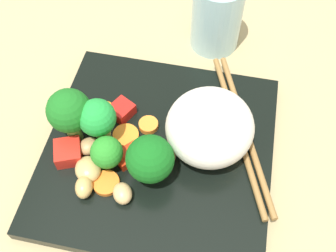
{
  "coord_description": "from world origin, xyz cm",
  "views": [
    {
      "loc": [
        6.36,
        -22.97,
        42.35
      ],
      "look_at": [
        0.66,
        2.0,
        3.56
      ],
      "focal_mm": 43.34,
      "sensor_mm": 36.0,
      "label": 1
    }
  ],
  "objects_px": {
    "square_plate": "(159,152)",
    "chopstick_pair": "(242,130)",
    "broccoli_floret_2": "(150,159)",
    "carrot_slice_0": "(103,112)",
    "drinking_glass": "(217,15)",
    "rice_mound": "(210,127)"
  },
  "relations": [
    {
      "from": "square_plate",
      "to": "carrot_slice_0",
      "type": "xyz_separation_m",
      "value": [
        -0.08,
        0.03,
        0.01
      ]
    },
    {
      "from": "square_plate",
      "to": "rice_mound",
      "type": "distance_m",
      "value": 0.07
    },
    {
      "from": "broccoli_floret_2",
      "to": "rice_mound",
      "type": "bearing_deg",
      "value": 45.54
    },
    {
      "from": "broccoli_floret_2",
      "to": "drinking_glass",
      "type": "bearing_deg",
      "value": 81.99
    },
    {
      "from": "square_plate",
      "to": "chopstick_pair",
      "type": "relative_size",
      "value": 1.21
    },
    {
      "from": "chopstick_pair",
      "to": "carrot_slice_0",
      "type": "bearing_deg",
      "value": 71.74
    },
    {
      "from": "chopstick_pair",
      "to": "drinking_glass",
      "type": "distance_m",
      "value": 0.17
    },
    {
      "from": "square_plate",
      "to": "broccoli_floret_2",
      "type": "bearing_deg",
      "value": -90.0
    },
    {
      "from": "square_plate",
      "to": "carrot_slice_0",
      "type": "relative_size",
      "value": 8.38
    },
    {
      "from": "rice_mound",
      "to": "chopstick_pair",
      "type": "bearing_deg",
      "value": 34.3
    },
    {
      "from": "drinking_glass",
      "to": "chopstick_pair",
      "type": "bearing_deg",
      "value": -69.61
    },
    {
      "from": "carrot_slice_0",
      "to": "drinking_glass",
      "type": "bearing_deg",
      "value": 56.36
    },
    {
      "from": "chopstick_pair",
      "to": "rice_mound",
      "type": "bearing_deg",
      "value": 102.01
    },
    {
      "from": "rice_mound",
      "to": "drinking_glass",
      "type": "relative_size",
      "value": 1.01
    },
    {
      "from": "rice_mound",
      "to": "carrot_slice_0",
      "type": "relative_size",
      "value": 3.23
    },
    {
      "from": "square_plate",
      "to": "chopstick_pair",
      "type": "xyz_separation_m",
      "value": [
        0.09,
        0.04,
        0.01
      ]
    },
    {
      "from": "square_plate",
      "to": "broccoli_floret_2",
      "type": "relative_size",
      "value": 4.1
    },
    {
      "from": "square_plate",
      "to": "carrot_slice_0",
      "type": "distance_m",
      "value": 0.09
    },
    {
      "from": "drinking_glass",
      "to": "broccoli_floret_2",
      "type": "bearing_deg",
      "value": -98.01
    },
    {
      "from": "broccoli_floret_2",
      "to": "square_plate",
      "type": "bearing_deg",
      "value": 90.0
    },
    {
      "from": "broccoli_floret_2",
      "to": "drinking_glass",
      "type": "distance_m",
      "value": 0.24
    },
    {
      "from": "square_plate",
      "to": "chopstick_pair",
      "type": "height_order",
      "value": "chopstick_pair"
    }
  ]
}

